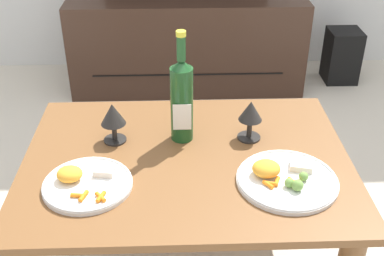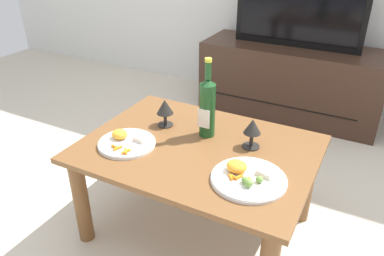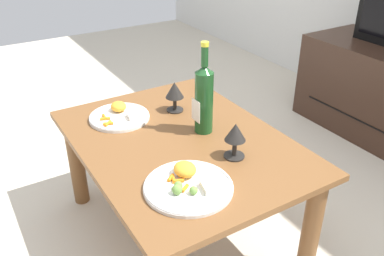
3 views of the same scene
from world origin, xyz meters
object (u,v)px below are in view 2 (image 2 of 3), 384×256
(wine_bottle, at_px, (207,106))
(dinner_plate_left, at_px, (126,142))
(tv_screen, at_px, (300,5))
(dinner_plate_right, at_px, (248,177))
(dining_table, at_px, (198,163))
(goblet_right, at_px, (252,128))
(tv_stand, at_px, (290,81))
(goblet_left, at_px, (165,108))

(wine_bottle, relative_size, dinner_plate_left, 1.44)
(tv_screen, xyz_separation_m, dinner_plate_left, (-0.33, -1.62, -0.35))
(tv_screen, xyz_separation_m, dinner_plate_right, (0.24, -1.62, -0.35))
(dining_table, xyz_separation_m, goblet_right, (0.21, 0.10, 0.18))
(dining_table, relative_size, dinner_plate_left, 3.96)
(dining_table, distance_m, tv_screen, 1.55)
(tv_stand, distance_m, dinner_plate_left, 1.67)
(dining_table, xyz_separation_m, goblet_left, (-0.23, 0.10, 0.18))
(tv_stand, xyz_separation_m, goblet_right, (0.17, -1.38, 0.29))
(tv_screen, distance_m, dinner_plate_right, 1.67)
(tv_screen, bearing_deg, dinner_plate_left, -101.47)
(goblet_left, distance_m, dinner_plate_left, 0.26)
(dinner_plate_right, bearing_deg, tv_screen, 98.41)
(goblet_left, relative_size, goblet_right, 0.99)
(tv_stand, distance_m, tv_screen, 0.56)
(tv_stand, xyz_separation_m, wine_bottle, (-0.05, -1.37, 0.35))
(goblet_right, bearing_deg, dinner_plate_left, -154.46)
(tv_screen, distance_m, wine_bottle, 1.39)
(tv_stand, distance_m, goblet_right, 1.42)
(dinner_plate_left, bearing_deg, tv_stand, 78.55)
(dining_table, bearing_deg, goblet_right, 26.80)
(dinner_plate_left, bearing_deg, goblet_right, 25.54)
(wine_bottle, height_order, dinner_plate_right, wine_bottle)
(goblet_left, relative_size, dinner_plate_left, 0.53)
(tv_stand, height_order, goblet_right, goblet_right)
(tv_screen, relative_size, goblet_right, 6.74)
(dinner_plate_left, bearing_deg, tv_screen, 78.53)
(goblet_left, height_order, goblet_right, same)
(tv_stand, xyz_separation_m, goblet_left, (-0.27, -1.38, 0.29))
(tv_screen, bearing_deg, wine_bottle, -92.14)
(dining_table, height_order, dinner_plate_right, dinner_plate_right)
(tv_stand, distance_m, dinner_plate_right, 1.65)
(goblet_right, distance_m, dinner_plate_left, 0.55)
(wine_bottle, distance_m, dinner_plate_left, 0.39)
(goblet_left, height_order, dinner_plate_right, goblet_left)
(tv_stand, bearing_deg, tv_screen, -90.00)
(wine_bottle, bearing_deg, dining_table, -84.07)
(tv_screen, height_order, dinner_plate_left, tv_screen)
(wine_bottle, relative_size, dinner_plate_right, 1.26)
(wine_bottle, distance_m, goblet_left, 0.23)
(dining_table, height_order, tv_screen, tv_screen)
(tv_stand, bearing_deg, dinner_plate_right, -81.60)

